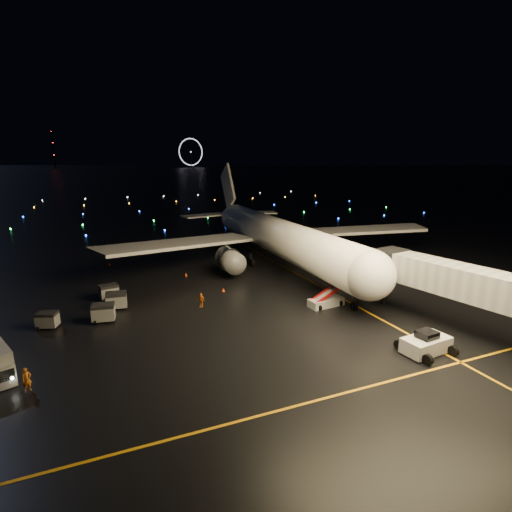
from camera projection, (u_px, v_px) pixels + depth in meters
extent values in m
plane|color=black|center=(107.00, 180.00, 305.97)|extent=(2000.00, 2000.00, 0.00)
cube|color=orange|center=(308.00, 280.00, 55.44)|extent=(0.25, 80.00, 0.02)
cube|color=orange|center=(276.00, 411.00, 26.65)|extent=(60.00, 0.25, 0.02)
cube|color=silver|center=(426.00, 342.00, 34.51)|extent=(4.42, 2.62, 2.01)
imported|color=orange|center=(27.00, 380.00, 28.80)|extent=(0.80, 0.73, 1.83)
imported|color=orange|center=(201.00, 300.00, 45.25)|extent=(0.93, 1.01, 1.67)
cone|color=#E8470D|center=(223.00, 290.00, 50.68)|extent=(0.53, 0.53, 0.47)
cone|color=#E8470D|center=(238.00, 268.00, 60.38)|extent=(0.51, 0.51, 0.54)
cone|color=#E8470D|center=(186.00, 274.00, 57.34)|extent=(0.50, 0.50, 0.46)
cone|color=#E8470D|center=(109.00, 264.00, 63.18)|extent=(0.53, 0.53, 0.48)
cylinder|color=black|center=(53.00, 149.00, 669.48)|extent=(1.80, 1.80, 64.00)
cube|color=gray|center=(103.00, 313.00, 41.18)|extent=(2.43, 1.87, 1.89)
cube|color=gray|center=(109.00, 292.00, 47.81)|extent=(2.33, 1.85, 1.76)
cube|color=gray|center=(116.00, 301.00, 44.74)|extent=(2.36, 1.77, 1.88)
cube|color=gray|center=(47.00, 320.00, 39.66)|extent=(2.25, 1.90, 1.63)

